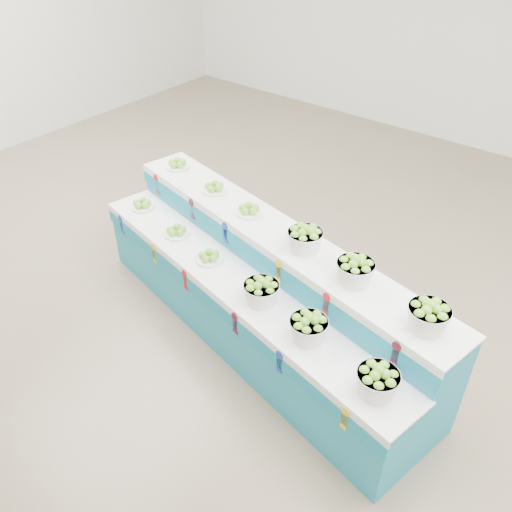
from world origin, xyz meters
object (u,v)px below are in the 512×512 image
(basket_lower_left, at_px, (261,291))
(plate_upper_mid, at_px, (214,187))
(display_stand, at_px, (256,289))
(basket_upper_right, at_px, (428,316))

(basket_lower_left, height_order, plate_upper_mid, plate_upper_mid)
(display_stand, bearing_deg, plate_upper_mid, 165.78)
(display_stand, relative_size, basket_upper_right, 12.78)
(plate_upper_mid, distance_m, basket_upper_right, 2.38)
(display_stand, xyz_separation_m, basket_lower_left, (0.28, -0.29, 0.31))
(basket_lower_left, bearing_deg, plate_upper_mid, 147.97)
(display_stand, bearing_deg, basket_upper_right, 8.53)
(basket_lower_left, distance_m, plate_upper_mid, 1.32)
(basket_lower_left, bearing_deg, display_stand, 134.37)
(basket_upper_right, bearing_deg, basket_lower_left, -170.70)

